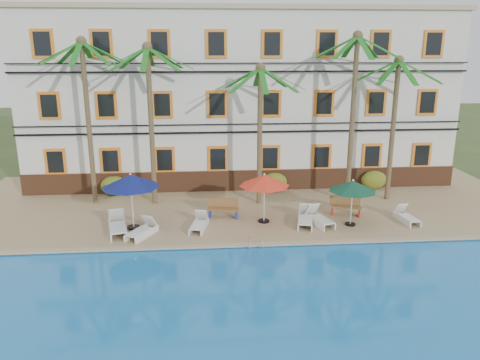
{
  "coord_description": "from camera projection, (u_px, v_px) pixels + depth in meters",
  "views": [
    {
      "loc": [
        -2.31,
        -18.98,
        8.28
      ],
      "look_at": [
        -0.55,
        3.0,
        2.0
      ],
      "focal_mm": 35.0,
      "sensor_mm": 36.0,
      "label": 1
    }
  ],
  "objects": [
    {
      "name": "pool_coping",
      "position": [
        260.0,
        244.0,
        19.7
      ],
      "size": [
        30.0,
        0.35,
        0.06
      ],
      "primitive_type": "cube",
      "color": "tan",
      "rests_on": "pool_deck"
    },
    {
      "name": "palm_e",
      "position": [
        395.0,
        109.0,
        24.34
      ],
      "size": [
        4.52,
        4.52,
        7.64
      ],
      "color": "brown",
      "rests_on": "pool_deck"
    },
    {
      "name": "lounger_f",
      "position": [
        406.0,
        217.0,
        22.27
      ],
      "size": [
        0.79,
        1.7,
        0.78
      ],
      "color": "silver",
      "rests_on": "pool_deck"
    },
    {
      "name": "lounger_a",
      "position": [
        118.0,
        226.0,
        20.94
      ],
      "size": [
        1.18,
        2.17,
        0.97
      ],
      "color": "silver",
      "rests_on": "pool_deck"
    },
    {
      "name": "shrub_left",
      "position": [
        114.0,
        186.0,
        26.18
      ],
      "size": [
        1.5,
        0.9,
        1.1
      ],
      "primitive_type": "ellipsoid",
      "color": "#195016",
      "rests_on": "pool_deck"
    },
    {
      "name": "swimming_pool",
      "position": [
        285.0,
        333.0,
        13.9
      ],
      "size": [
        26.0,
        12.0,
        0.2
      ],
      "primitive_type": "cube",
      "color": "blue",
      "rests_on": "ground"
    },
    {
      "name": "ground",
      "position": [
        258.0,
        242.0,
        20.64
      ],
      "size": [
        100.0,
        100.0,
        0.0
      ],
      "primitive_type": "plane",
      "color": "#384C23",
      "rests_on": "ground"
    },
    {
      "name": "bench_right",
      "position": [
        346.0,
        206.0,
        23.14
      ],
      "size": [
        1.57,
        0.89,
        0.93
      ],
      "color": "olive",
      "rests_on": "pool_deck"
    },
    {
      "name": "umbrella_green",
      "position": [
        353.0,
        186.0,
        21.41
      ],
      "size": [
        2.21,
        2.21,
        2.22
      ],
      "color": "black",
      "rests_on": "pool_deck"
    },
    {
      "name": "lounger_c",
      "position": [
        199.0,
        224.0,
        21.36
      ],
      "size": [
        0.94,
        1.77,
        0.79
      ],
      "color": "silver",
      "rests_on": "pool_deck"
    },
    {
      "name": "pool_ladder",
      "position": [
        256.0,
        246.0,
        19.6
      ],
      "size": [
        0.54,
        0.74,
        0.74
      ],
      "color": "silver",
      "rests_on": "ground"
    },
    {
      "name": "palm_a",
      "position": [
        86.0,
        100.0,
        23.49
      ],
      "size": [
        4.52,
        4.52,
        8.56
      ],
      "color": "brown",
      "rests_on": "pool_deck"
    },
    {
      "name": "hotel_building",
      "position": [
        240.0,
        96.0,
        28.74
      ],
      "size": [
        25.4,
        6.44,
        10.22
      ],
      "color": "silver",
      "rests_on": "pool_deck"
    },
    {
      "name": "umbrella_blue",
      "position": [
        131.0,
        181.0,
        20.91
      ],
      "size": [
        2.63,
        2.63,
        2.63
      ],
      "color": "black",
      "rests_on": "pool_deck"
    },
    {
      "name": "lounger_d",
      "position": [
        305.0,
        218.0,
        21.92
      ],
      "size": [
        1.06,
        1.97,
        0.89
      ],
      "color": "silver",
      "rests_on": "pool_deck"
    },
    {
      "name": "palm_b",
      "position": [
        150.0,
        103.0,
        23.52
      ],
      "size": [
        4.52,
        4.52,
        8.29
      ],
      "color": "brown",
      "rests_on": "pool_deck"
    },
    {
      "name": "pool_deck",
      "position": [
        247.0,
        203.0,
        25.4
      ],
      "size": [
        30.0,
        12.0,
        0.25
      ],
      "primitive_type": "cube",
      "color": "tan",
      "rests_on": "ground"
    },
    {
      "name": "palm_c",
      "position": [
        260.0,
        114.0,
        23.67
      ],
      "size": [
        4.52,
        4.52,
        7.31
      ],
      "color": "brown",
      "rests_on": "pool_deck"
    },
    {
      "name": "lounger_b",
      "position": [
        142.0,
        230.0,
        20.56
      ],
      "size": [
        1.38,
        1.84,
        0.83
      ],
      "color": "silver",
      "rests_on": "pool_deck"
    },
    {
      "name": "palm_d",
      "position": [
        354.0,
        96.0,
        23.78
      ],
      "size": [
        4.52,
        4.52,
        8.82
      ],
      "color": "brown",
      "rests_on": "pool_deck"
    },
    {
      "name": "bench_left",
      "position": [
        223.0,
        208.0,
        22.81
      ],
      "size": [
        1.56,
        0.75,
        0.93
      ],
      "color": "olive",
      "rests_on": "pool_deck"
    },
    {
      "name": "shrub_mid",
      "position": [
        274.0,
        182.0,
        26.88
      ],
      "size": [
        1.5,
        0.9,
        1.1
      ],
      "primitive_type": "ellipsoid",
      "color": "#195016",
      "rests_on": "pool_deck"
    },
    {
      "name": "lounger_e",
      "position": [
        319.0,
        218.0,
        21.97
      ],
      "size": [
        1.21,
        1.96,
        0.87
      ],
      "color": "silver",
      "rests_on": "pool_deck"
    },
    {
      "name": "umbrella_red",
      "position": [
        264.0,
        181.0,
        21.75
      ],
      "size": [
        2.39,
        2.39,
        2.4
      ],
      "color": "black",
      "rests_on": "pool_deck"
    },
    {
      "name": "shrub_right",
      "position": [
        374.0,
        180.0,
        27.33
      ],
      "size": [
        1.5,
        0.9,
        1.1
      ],
      "primitive_type": "ellipsoid",
      "color": "#195016",
      "rests_on": "pool_deck"
    }
  ]
}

